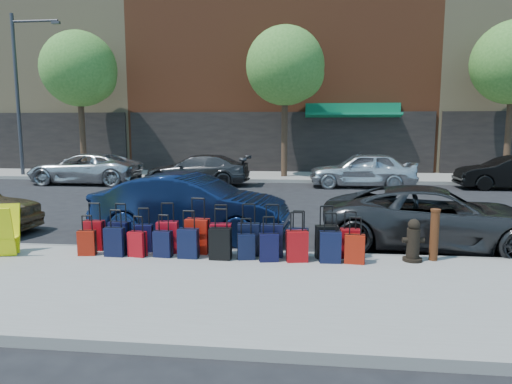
# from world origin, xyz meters

# --- Properties ---
(ground) EXTENTS (120.00, 120.00, 0.00)m
(ground) POSITION_xyz_m (0.00, 0.00, 0.00)
(ground) COLOR black
(ground) RESTS_ON ground
(sidewalk_near) EXTENTS (60.00, 4.00, 0.15)m
(sidewalk_near) POSITION_xyz_m (0.00, -6.50, 0.07)
(sidewalk_near) COLOR gray
(sidewalk_near) RESTS_ON ground
(sidewalk_far) EXTENTS (60.00, 4.00, 0.15)m
(sidewalk_far) POSITION_xyz_m (0.00, 10.00, 0.07)
(sidewalk_far) COLOR gray
(sidewalk_far) RESTS_ON ground
(curb_near) EXTENTS (60.00, 0.08, 0.15)m
(curb_near) POSITION_xyz_m (0.00, -4.48, 0.07)
(curb_near) COLOR gray
(curb_near) RESTS_ON ground
(curb_far) EXTENTS (60.00, 0.08, 0.15)m
(curb_far) POSITION_xyz_m (0.00, 7.98, 0.07)
(curb_far) COLOR gray
(curb_far) RESTS_ON ground
(building_left) EXTENTS (15.00, 12.12, 16.00)m
(building_left) POSITION_xyz_m (-16.00, 17.98, 7.98)
(building_left) COLOR #937F5A
(building_left) RESTS_ON ground
(building_center) EXTENTS (17.00, 12.85, 20.00)m
(building_center) POSITION_xyz_m (0.00, 17.99, 9.98)
(building_center) COLOR brown
(building_center) RESTS_ON ground
(tree_left) EXTENTS (3.80, 3.80, 7.27)m
(tree_left) POSITION_xyz_m (-9.86, 9.50, 5.41)
(tree_left) COLOR black
(tree_left) RESTS_ON sidewalk_far
(tree_center) EXTENTS (3.80, 3.80, 7.27)m
(tree_center) POSITION_xyz_m (0.64, 9.50, 5.41)
(tree_center) COLOR black
(tree_center) RESTS_ON sidewalk_far
(streetlight) EXTENTS (2.59, 0.18, 8.00)m
(streetlight) POSITION_xyz_m (-12.80, 8.80, 4.66)
(streetlight) COLOR #333338
(streetlight) RESTS_ON sidewalk_far
(suitcase_front_0) EXTENTS (0.40, 0.22, 0.94)m
(suitcase_front_0) POSITION_xyz_m (-2.56, -4.76, 0.45)
(suitcase_front_0) COLOR maroon
(suitcase_front_0) RESTS_ON sidewalk_near
(suitcase_front_1) EXTENTS (0.43, 0.29, 0.95)m
(suitcase_front_1) POSITION_xyz_m (-2.00, -4.81, 0.45)
(suitcase_front_1) COLOR black
(suitcase_front_1) RESTS_ON sidewalk_near
(suitcase_front_2) EXTENTS (0.37, 0.23, 0.87)m
(suitcase_front_2) POSITION_xyz_m (-1.53, -4.77, 0.42)
(suitcase_front_2) COLOR black
(suitcase_front_2) RESTS_ON sidewalk_near
(suitcase_front_3) EXTENTS (0.43, 0.27, 0.98)m
(suitcase_front_3) POSITION_xyz_m (-1.04, -4.79, 0.46)
(suitcase_front_3) COLOR #AE0B17
(suitcase_front_3) RESTS_ON sidewalk_near
(suitcase_front_4) EXTENTS (0.46, 0.28, 1.08)m
(suitcase_front_4) POSITION_xyz_m (-0.45, -4.75, 0.49)
(suitcase_front_4) COLOR #9C150A
(suitcase_front_4) RESTS_ON sidewalk_near
(suitcase_front_5) EXTENTS (0.42, 0.25, 0.97)m
(suitcase_front_5) POSITION_xyz_m (0.02, -4.83, 0.45)
(suitcase_front_5) COLOR maroon
(suitcase_front_5) RESTS_ON sidewalk_near
(suitcase_front_6) EXTENTS (0.43, 0.27, 0.99)m
(suitcase_front_6) POSITION_xyz_m (0.56, -4.80, 0.46)
(suitcase_front_6) COLOR black
(suitcase_front_6) RESTS_ON sidewalk_near
(suitcase_front_7) EXTENTS (0.42, 0.24, 1.00)m
(suitcase_front_7) POSITION_xyz_m (1.01, -4.85, 0.46)
(suitcase_front_7) COLOR black
(suitcase_front_7) RESTS_ON sidewalk_near
(suitcase_front_8) EXTENTS (0.38, 0.22, 0.89)m
(suitcase_front_8) POSITION_xyz_m (1.50, -4.83, 0.43)
(suitcase_front_8) COLOR black
(suitcase_front_8) RESTS_ON sidewalk_near
(suitcase_front_9) EXTENTS (0.44, 0.30, 0.99)m
(suitcase_front_9) POSITION_xyz_m (2.03, -4.80, 0.46)
(suitcase_front_9) COLOR black
(suitcase_front_9) RESTS_ON sidewalk_near
(suitcase_front_10) EXTENTS (0.38, 0.22, 0.88)m
(suitcase_front_10) POSITION_xyz_m (2.47, -4.75, 0.43)
(suitcase_front_10) COLOR #A50A11
(suitcase_front_10) RESTS_ON sidewalk_near
(suitcase_back_0) EXTENTS (0.35, 0.23, 0.77)m
(suitcase_back_0) POSITION_xyz_m (-2.52, -5.13, 0.39)
(suitcase_back_0) COLOR maroon
(suitcase_back_0) RESTS_ON sidewalk_near
(suitcase_back_1) EXTENTS (0.38, 0.23, 0.89)m
(suitcase_back_1) POSITION_xyz_m (-1.96, -5.13, 0.43)
(suitcase_back_1) COLOR black
(suitcase_back_1) RESTS_ON sidewalk_near
(suitcase_back_2) EXTENTS (0.35, 0.24, 0.77)m
(suitcase_back_2) POSITION_xyz_m (-1.53, -5.12, 0.39)
(suitcase_back_2) COLOR #9E0A11
(suitcase_back_2) RESTS_ON sidewalk_near
(suitcase_back_3) EXTENTS (0.35, 0.22, 0.80)m
(suitcase_back_3) POSITION_xyz_m (-1.04, -5.09, 0.40)
(suitcase_back_3) COLOR black
(suitcase_back_3) RESTS_ON sidewalk_near
(suitcase_back_4) EXTENTS (0.38, 0.23, 0.90)m
(suitcase_back_4) POSITION_xyz_m (-0.54, -5.10, 0.43)
(suitcase_back_4) COLOR black
(suitcase_back_4) RESTS_ON sidewalk_near
(suitcase_back_5) EXTENTS (0.40, 0.24, 0.95)m
(suitcase_back_5) POSITION_xyz_m (0.07, -5.12, 0.45)
(suitcase_back_5) COLOR black
(suitcase_back_5) RESTS_ON sidewalk_near
(suitcase_back_6) EXTENTS (0.35, 0.24, 0.77)m
(suitcase_back_6) POSITION_xyz_m (0.55, -5.07, 0.39)
(suitcase_back_6) COLOR black
(suitcase_back_6) RESTS_ON sidewalk_near
(suitcase_back_7) EXTENTS (0.38, 0.26, 0.83)m
(suitcase_back_7) POSITION_xyz_m (0.97, -5.15, 0.41)
(suitcase_back_7) COLOR black
(suitcase_back_7) RESTS_ON sidewalk_near
(suitcase_back_8) EXTENTS (0.42, 0.29, 0.91)m
(suitcase_back_8) POSITION_xyz_m (1.48, -5.11, 0.44)
(suitcase_back_8) COLOR #9D0A0E
(suitcase_back_8) RESTS_ON sidewalk_near
(suitcase_back_9) EXTENTS (0.39, 0.24, 0.91)m
(suitcase_back_9) POSITION_xyz_m (2.08, -5.09, 0.43)
(suitcase_back_9) COLOR black
(suitcase_back_9) RESTS_ON sidewalk_near
(suitcase_back_10) EXTENTS (0.37, 0.24, 0.84)m
(suitcase_back_10) POSITION_xyz_m (2.52, -5.10, 0.41)
(suitcase_back_10) COLOR maroon
(suitcase_back_10) RESTS_ON sidewalk_near
(fire_hydrant) EXTENTS (0.40, 0.35, 0.78)m
(fire_hydrant) POSITION_xyz_m (3.59, -4.84, 0.51)
(fire_hydrant) COLOR black
(fire_hydrant) RESTS_ON sidewalk_near
(bollard) EXTENTS (0.18, 0.18, 0.96)m
(bollard) POSITION_xyz_m (3.98, -4.75, 0.64)
(bollard) COLOR #38190C
(bollard) RESTS_ON sidewalk_near
(display_rack) EXTENTS (0.67, 0.71, 0.95)m
(display_rack) POSITION_xyz_m (-4.11, -5.34, 0.62)
(display_rack) COLOR yellow
(display_rack) RESTS_ON sidewalk_near
(car_near_1) EXTENTS (4.65, 1.96, 1.49)m
(car_near_1) POSITION_xyz_m (-1.05, -2.90, 0.75)
(car_near_1) COLOR #0D1A3C
(car_near_1) RESTS_ON ground
(car_near_2) EXTENTS (5.00, 2.79, 1.32)m
(car_near_2) POSITION_xyz_m (4.40, -3.25, 0.66)
(car_near_2) COLOR #2E2E31
(car_near_2) RESTS_ON ground
(car_far_0) EXTENTS (5.07, 2.38, 1.40)m
(car_far_0) POSITION_xyz_m (-8.48, 6.58, 0.70)
(car_far_0) COLOR silver
(car_far_0) RESTS_ON ground
(car_far_1) EXTENTS (4.72, 1.94, 1.37)m
(car_far_1) POSITION_xyz_m (-3.23, 6.62, 0.68)
(car_far_1) COLOR #313133
(car_far_1) RESTS_ON ground
(car_far_2) EXTENTS (4.51, 1.85, 1.53)m
(car_far_2) POSITION_xyz_m (4.00, 6.71, 0.77)
(car_far_2) COLOR silver
(car_far_2) RESTS_ON ground
(car_far_3) EXTENTS (4.25, 1.51, 1.39)m
(car_far_3) POSITION_xyz_m (10.04, 6.73, 0.70)
(car_far_3) COLOR black
(car_far_3) RESTS_ON ground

